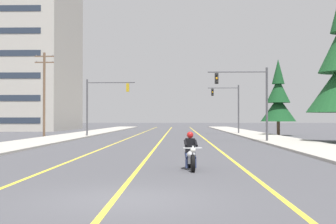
{
  "coord_description": "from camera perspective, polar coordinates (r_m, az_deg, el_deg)",
  "views": [
    {
      "loc": [
        1.34,
        -11.31,
        1.97
      ],
      "look_at": [
        0.72,
        15.83,
        2.35
      ],
      "focal_mm": 49.64,
      "sensor_mm": 36.0,
      "label": 1
    }
  ],
  "objects": [
    {
      "name": "motorcycle_with_rider",
      "position": [
        17.95,
        2.79,
        -5.23
      ],
      "size": [
        0.7,
        2.19,
        1.46
      ],
      "color": "black",
      "rests_on": "ground"
    },
    {
      "name": "utility_pole_left_near",
      "position": [
        51.43,
        -14.96,
        2.45
      ],
      "size": [
        2.05,
        0.26,
        9.04
      ],
      "color": "brown",
      "rests_on": "ground"
    },
    {
      "name": "sidewalk_kerb_left",
      "position": [
        52.64,
        -11.44,
        -2.86
      ],
      "size": [
        4.4,
        110.0,
        0.14
      ],
      "primitive_type": "cube",
      "color": "#ADA89E",
      "rests_on": "ground"
    },
    {
      "name": "traffic_signal_mid_right",
      "position": [
        59.01,
        7.6,
        1.21
      ],
      "size": [
        3.94,
        0.37,
        6.2
      ],
      "color": "#47474C",
      "rests_on": "ground"
    },
    {
      "name": "lane_stripe_right",
      "position": [
        56.4,
        3.88,
        -2.8
      ],
      "size": [
        0.16,
        100.0,
        0.01
      ],
      "primitive_type": "cube",
      "color": "yellow",
      "rests_on": "ground"
    },
    {
      "name": "traffic_signal_near_right",
      "position": [
        39.03,
        9.99,
        2.34
      ],
      "size": [
        4.98,
        0.37,
        6.2
      ],
      "color": "#47474C",
      "rests_on": "ground"
    },
    {
      "name": "lane_stripe_left",
      "position": [
        56.57,
        -3.78,
        -2.8
      ],
      "size": [
        0.16,
        100.0,
        0.01
      ],
      "primitive_type": "cube",
      "color": "yellow",
      "rests_on": "ground"
    },
    {
      "name": "traffic_signal_near_left",
      "position": [
        50.51,
        -8.22,
        1.64
      ],
      "size": [
        5.28,
        0.37,
        6.2
      ],
      "color": "#47474C",
      "rests_on": "ground"
    },
    {
      "name": "sidewalk_kerb_right",
      "position": [
        52.12,
        11.17,
        -2.88
      ],
      "size": [
        4.4,
        110.0,
        0.14
      ],
      "primitive_type": "cube",
      "color": "#ADA89E",
      "rests_on": "ground"
    },
    {
      "name": "lane_stripe_center",
      "position": [
        56.37,
        -0.29,
        -2.81
      ],
      "size": [
        0.16,
        100.0,
        0.01
      ],
      "primitive_type": "cube",
      "color": "yellow",
      "rests_on": "ground"
    },
    {
      "name": "conifer_tree_right_verge_far",
      "position": [
        55.1,
        13.38,
        1.38
      ],
      "size": [
        4.02,
        4.02,
        8.85
      ],
      "color": "#4C3828",
      "rests_on": "ground"
    },
    {
      "name": "ground_plane",
      "position": [
        11.56,
        -5.48,
        -10.62
      ],
      "size": [
        400.0,
        400.0,
        0.0
      ],
      "primitive_type": "plane",
      "color": "#47474C"
    }
  ]
}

